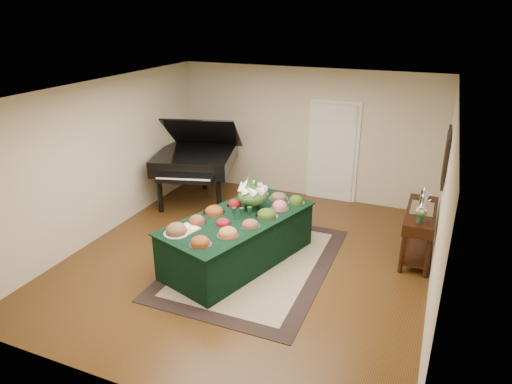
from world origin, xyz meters
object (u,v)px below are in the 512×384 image
at_px(buffet_table, 238,239).
at_px(floral_centerpiece, 252,192).
at_px(grand_piano, 196,159).
at_px(mahogany_sideboard, 420,221).

relative_size(buffet_table, floral_centerpiece, 5.72).
bearing_deg(grand_piano, buffet_table, -46.53).
relative_size(buffet_table, mahogany_sideboard, 2.04).
relative_size(floral_centerpiece, grand_piano, 0.23).
bearing_deg(mahogany_sideboard, buffet_table, -155.16).
bearing_deg(mahogany_sideboard, grand_piano, 170.87).
xyz_separation_m(floral_centerpiece, grand_piano, (-1.90, 1.54, -0.13)).
bearing_deg(buffet_table, floral_centerpiece, 78.78).
distance_m(buffet_table, floral_centerpiece, 0.77).
bearing_deg(floral_centerpiece, buffet_table, -101.22).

